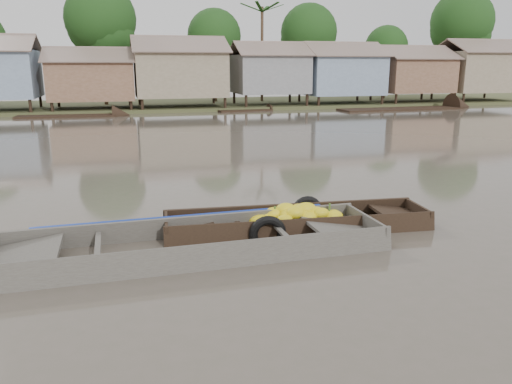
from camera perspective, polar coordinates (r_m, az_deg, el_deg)
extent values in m
plane|color=#524C3F|center=(9.72, -3.22, -5.86)|extent=(120.00, 120.00, 0.00)
cube|color=#384723|center=(42.11, -12.55, 9.50)|extent=(120.00, 12.00, 0.50)
cube|color=brown|center=(38.50, -18.25, 11.98)|extent=(5.80, 4.60, 2.70)
cube|color=brown|center=(37.25, -18.57, 14.68)|extent=(6.20, 2.67, 1.14)
cube|color=brown|center=(39.73, -18.37, 14.63)|extent=(6.20, 2.67, 1.14)
cube|color=#84745B|center=(38.68, -8.72, 13.20)|extent=(6.50, 5.30, 3.30)
cube|color=brown|center=(37.28, -8.59, 16.40)|extent=(6.90, 3.08, 1.31)
cube|color=brown|center=(40.12, -9.07, 16.23)|extent=(6.90, 3.08, 1.31)
cube|color=slate|center=(40.07, 1.56, 13.32)|extent=(5.40, 4.70, 2.90)
cube|color=brown|center=(38.86, 2.13, 16.09)|extent=(5.80, 2.73, 1.17)
cube|color=brown|center=(41.30, 1.06, 15.99)|extent=(5.80, 2.73, 1.17)
cube|color=#7689A2|center=(42.16, 9.61, 13.05)|extent=(6.00, 5.00, 3.10)
cube|color=brown|center=(40.94, 10.54, 15.78)|extent=(6.40, 2.90, 1.24)
cube|color=brown|center=(43.40, 8.97, 15.75)|extent=(6.40, 2.90, 1.24)
cube|color=brown|center=(45.22, 17.32, 12.63)|extent=(5.70, 4.90, 2.80)
cube|color=brown|center=(44.10, 18.44, 14.93)|extent=(6.10, 2.85, 1.21)
cube|color=brown|center=(46.35, 16.61, 15.00)|extent=(6.10, 2.85, 1.21)
cube|color=#84745B|center=(48.95, 23.97, 12.44)|extent=(6.30, 5.10, 3.40)
cube|color=brown|center=(47.90, 25.29, 14.88)|extent=(6.70, 2.96, 1.26)
cube|color=brown|center=(50.06, 23.22, 15.00)|extent=(6.70, 2.96, 1.26)
cylinder|color=#473323|center=(41.95, -16.99, 13.52)|extent=(0.28, 0.28, 6.30)
sphere|color=#123B14|center=(42.09, -17.37, 18.42)|extent=(5.40, 5.40, 5.40)
cylinder|color=#473323|center=(43.64, -4.70, 13.40)|extent=(0.28, 0.28, 5.25)
sphere|color=#123B14|center=(43.70, -4.79, 17.34)|extent=(4.50, 4.50, 4.50)
cylinder|color=#473323|center=(44.82, 5.94, 13.62)|extent=(0.28, 0.28, 5.60)
sphere|color=#123B14|center=(44.89, 6.05, 17.71)|extent=(4.80, 4.80, 4.80)
cylinder|color=#473323|center=(49.11, 14.49, 12.71)|extent=(0.28, 0.28, 4.55)
sphere|color=#123B14|center=(49.12, 14.68, 15.73)|extent=(3.90, 3.90, 3.90)
cylinder|color=#473323|center=(52.04, 22.05, 13.36)|extent=(0.28, 0.28, 6.65)
sphere|color=#123B14|center=(52.17, 22.46, 17.52)|extent=(5.70, 5.70, 5.70)
cylinder|color=#473323|center=(44.05, 0.69, 15.25)|extent=(0.24, 0.24, 8.00)
cube|color=black|center=(10.61, 4.77, -4.58)|extent=(5.51, 1.45, 0.08)
cube|color=black|center=(11.08, 3.99, -2.55)|extent=(5.56, 0.57, 0.52)
cube|color=black|center=(10.00, 5.68, -4.49)|extent=(5.56, 0.57, 0.52)
cube|color=black|center=(11.54, 17.96, -2.55)|extent=(0.15, 1.21, 0.49)
cube|color=black|center=(11.31, 15.87, -2.41)|extent=(1.02, 1.11, 0.19)
cube|color=black|center=(10.19, -10.18, -4.28)|extent=(0.15, 1.21, 0.49)
cube|color=black|center=(10.18, -7.53, -3.83)|extent=(1.02, 1.11, 0.19)
cube|color=black|center=(10.25, -2.24, -3.34)|extent=(0.19, 1.16, 0.05)
cube|color=black|center=(10.91, 11.42, -2.52)|extent=(0.19, 1.16, 0.05)
ellipsoid|color=yellow|center=(10.59, 8.88, -2.76)|extent=(0.43, 0.31, 0.25)
ellipsoid|color=yellow|center=(10.10, 1.37, -3.91)|extent=(0.46, 0.34, 0.27)
ellipsoid|color=yellow|center=(10.44, 3.39, -1.95)|extent=(0.44, 0.32, 0.26)
ellipsoid|color=yellow|center=(10.55, 4.86, -1.91)|extent=(0.36, 0.26, 0.21)
ellipsoid|color=yellow|center=(10.37, 6.01, -2.84)|extent=(0.41, 0.30, 0.24)
ellipsoid|color=yellow|center=(10.40, 1.37, -2.65)|extent=(0.40, 0.29, 0.23)
ellipsoid|color=yellow|center=(10.44, -0.21, -3.15)|extent=(0.43, 0.31, 0.25)
ellipsoid|color=yellow|center=(10.63, 3.70, -2.33)|extent=(0.42, 0.30, 0.24)
ellipsoid|color=yellow|center=(10.94, 7.61, -2.48)|extent=(0.41, 0.30, 0.24)
ellipsoid|color=yellow|center=(10.92, 8.51, -2.30)|extent=(0.46, 0.33, 0.27)
ellipsoid|color=yellow|center=(10.93, 5.76, -2.36)|extent=(0.39, 0.28, 0.23)
ellipsoid|color=yellow|center=(10.88, 5.62, -2.36)|extent=(0.40, 0.29, 0.24)
ellipsoid|color=yellow|center=(10.29, 0.40, -3.28)|extent=(0.47, 0.34, 0.27)
ellipsoid|color=yellow|center=(10.45, 7.44, -2.37)|extent=(0.37, 0.27, 0.21)
ellipsoid|color=yellow|center=(10.25, 5.79, -3.66)|extent=(0.38, 0.28, 0.22)
ellipsoid|color=yellow|center=(10.18, 1.62, -3.50)|extent=(0.42, 0.30, 0.24)
ellipsoid|color=yellow|center=(10.50, 10.24, -3.51)|extent=(0.39, 0.28, 0.23)
ellipsoid|color=yellow|center=(10.52, 6.76, -2.34)|extent=(0.43, 0.31, 0.25)
ellipsoid|color=yellow|center=(10.17, 3.30, -3.18)|extent=(0.36, 0.26, 0.21)
ellipsoid|color=yellow|center=(10.35, 3.79, -2.57)|extent=(0.44, 0.32, 0.26)
ellipsoid|color=yellow|center=(10.40, 5.34, -2.53)|extent=(0.42, 0.31, 0.25)
ellipsoid|color=yellow|center=(10.05, 0.51, -4.36)|extent=(0.37, 0.27, 0.22)
ellipsoid|color=yellow|center=(10.58, 4.37, -2.26)|extent=(0.44, 0.32, 0.26)
ellipsoid|color=yellow|center=(10.29, -0.05, -3.78)|extent=(0.36, 0.26, 0.21)
ellipsoid|color=yellow|center=(10.11, 1.63, -3.98)|extent=(0.45, 0.33, 0.27)
ellipsoid|color=yellow|center=(10.30, 4.54, -2.38)|extent=(0.44, 0.32, 0.26)
ellipsoid|color=yellow|center=(10.69, 3.69, -2.43)|extent=(0.38, 0.28, 0.22)
ellipsoid|color=yellow|center=(10.46, 5.70, -1.95)|extent=(0.48, 0.35, 0.28)
ellipsoid|color=yellow|center=(10.55, 3.45, -2.39)|extent=(0.41, 0.30, 0.24)
ellipsoid|color=yellow|center=(10.69, 2.97, -2.20)|extent=(0.37, 0.27, 0.22)
ellipsoid|color=yellow|center=(10.41, 2.05, -2.49)|extent=(0.47, 0.34, 0.27)
ellipsoid|color=yellow|center=(10.17, 1.10, -3.54)|extent=(0.47, 0.34, 0.27)
cylinder|color=#3F6626|center=(10.34, 2.19, -2.12)|extent=(0.04, 0.04, 0.18)
cylinder|color=#3F6626|center=(10.51, 5.86, -1.92)|extent=(0.04, 0.04, 0.18)
cylinder|color=#3F6626|center=(10.65, 8.41, -1.77)|extent=(0.04, 0.04, 0.18)
torus|color=black|center=(11.25, 5.84, -2.22)|extent=(0.73, 0.23, 0.72)
torus|color=black|center=(9.74, 1.33, -4.82)|extent=(0.76, 0.23, 0.75)
cube|color=#423E38|center=(9.35, -7.13, -7.31)|extent=(7.01, 1.63, 0.08)
cube|color=#423E38|center=(10.06, -7.94, -4.27)|extent=(7.13, 0.29, 0.57)
cube|color=#423E38|center=(8.48, -6.27, -7.85)|extent=(7.13, 0.29, 0.57)
cube|color=#423E38|center=(10.33, 12.34, -3.96)|extent=(0.09, 1.74, 0.54)
cube|color=#423E38|center=(10.05, 9.30, -3.94)|extent=(1.24, 1.52, 0.23)
cube|color=#423E38|center=(9.30, -25.15, -6.70)|extent=(1.24, 1.52, 0.23)
cube|color=#423E38|center=(9.15, -17.64, -6.01)|extent=(0.13, 1.67, 0.05)
cube|color=#423E38|center=(9.60, 2.71, -4.36)|extent=(0.13, 1.67, 0.05)
cube|color=#665E54|center=(9.34, -7.14, -7.08)|extent=(5.33, 1.46, 0.02)
cube|color=navy|center=(10.05, -8.03, -2.99)|extent=(5.77, 0.19, 0.14)
torus|color=olive|center=(9.87, 9.74, -5.82)|extent=(0.40, 0.40, 0.06)
torus|color=olive|center=(9.86, 9.75, -5.61)|extent=(0.32, 0.32, 0.06)
cube|color=black|center=(37.12, -1.21, 9.14)|extent=(4.17, 1.53, 0.35)
cube|color=black|center=(35.19, -20.78, 7.93)|extent=(6.35, 1.67, 0.35)
cube|color=black|center=(39.91, 16.23, 8.95)|extent=(9.90, 2.58, 0.35)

